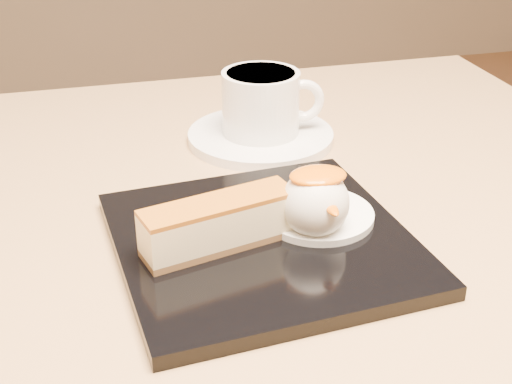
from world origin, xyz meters
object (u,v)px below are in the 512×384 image
object	(u,v)px
saucer	(261,136)
table	(257,383)
dessert_plate	(263,242)
coffee_cup	(263,101)
ice_cream_scoop	(315,203)
cheesecake	(219,224)

from	to	relation	value
saucer	table	bearing A→B (deg)	-106.10
table	saucer	bearing A→B (deg)	73.90
dessert_plate	saucer	distance (m)	0.21
dessert_plate	coffee_cup	world-z (taller)	coffee_cup
coffee_cup	ice_cream_scoop	bearing A→B (deg)	-86.87
cheesecake	coffee_cup	size ratio (longest dim) A/B	1.16
cheesecake	dessert_plate	bearing A→B (deg)	-5.49
ice_cream_scoop	table	bearing A→B (deg)	148.15
dessert_plate	cheesecake	world-z (taller)	cheesecake
dessert_plate	cheesecake	distance (m)	0.04
ice_cream_scoop	saucer	bearing A→B (deg)	86.33
dessert_plate	coffee_cup	size ratio (longest dim) A/B	2.09
dessert_plate	saucer	world-z (taller)	dessert_plate
table	saucer	distance (m)	0.25
dessert_plate	ice_cream_scoop	bearing A→B (deg)	-7.13
saucer	cheesecake	bearing A→B (deg)	-113.09
ice_cream_scoop	saucer	size ratio (longest dim) A/B	0.35
table	ice_cream_scoop	bearing A→B (deg)	-31.85
table	coffee_cup	xyz separation A→B (m)	(0.05, 0.18, 0.20)
dessert_plate	saucer	xyz separation A→B (m)	(0.05, 0.20, -0.00)
ice_cream_scoop	saucer	xyz separation A→B (m)	(0.01, 0.21, -0.03)
table	ice_cream_scoop	xyz separation A→B (m)	(0.04, -0.02, 0.19)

